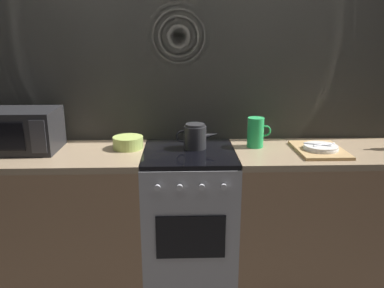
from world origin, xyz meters
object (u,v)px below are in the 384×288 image
object	(u,v)px
stove_unit	(189,215)
dish_pile	(320,149)
microwave	(21,130)
kettle	(195,136)
pitcher	(256,132)
mixing_bowl	(128,143)

from	to	relation	value
stove_unit	dish_pile	size ratio (longest dim) A/B	2.25
microwave	kettle	distance (m)	1.13
microwave	kettle	world-z (taller)	microwave
stove_unit	kettle	bearing A→B (deg)	60.88
pitcher	dish_pile	size ratio (longest dim) A/B	0.50
stove_unit	mixing_bowl	size ratio (longest dim) A/B	4.50
kettle	dish_pile	bearing A→B (deg)	-7.70
stove_unit	mixing_bowl	distance (m)	0.64
stove_unit	microwave	world-z (taller)	microwave
kettle	dish_pile	size ratio (longest dim) A/B	0.71
mixing_bowl	pitcher	bearing A→B (deg)	0.62
stove_unit	microwave	distance (m)	1.23
microwave	mixing_bowl	bearing A→B (deg)	1.97
stove_unit	kettle	distance (m)	0.54
pitcher	dish_pile	world-z (taller)	pitcher
dish_pile	pitcher	bearing A→B (deg)	161.99
mixing_bowl	microwave	bearing A→B (deg)	-178.03
mixing_bowl	dish_pile	xyz separation A→B (m)	(1.25, -0.12, -0.02)
kettle	pitcher	xyz separation A→B (m)	(0.41, 0.02, 0.02)
kettle	dish_pile	world-z (taller)	kettle
mixing_bowl	pitcher	size ratio (longest dim) A/B	1.00
pitcher	dish_pile	xyz separation A→B (m)	(0.39, -0.13, -0.08)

